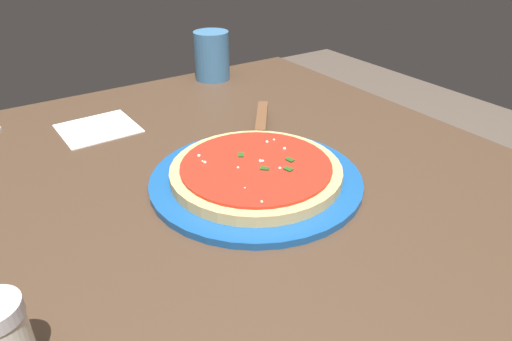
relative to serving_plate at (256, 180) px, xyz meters
name	(u,v)px	position (x,y,z in m)	size (l,w,h in m)	color
restaurant_table	(215,251)	(0.05, -0.05, -0.14)	(0.91, 0.91, 0.73)	black
serving_plate	(256,180)	(0.00, 0.00, 0.00)	(0.30, 0.30, 0.01)	#195199
pizza	(256,171)	(0.00, 0.00, 0.01)	(0.24, 0.24, 0.02)	#DBB26B
pizza_server	(261,129)	(-0.09, -0.12, 0.01)	(0.17, 0.20, 0.01)	silver
cup_tall_drink	(212,56)	(-0.17, -0.44, 0.05)	(0.08, 0.08, 0.11)	teal
napkin_folded_right	(98,128)	(0.13, -0.31, 0.00)	(0.13, 0.12, 0.00)	white
parmesan_shaker	(2,338)	(0.34, 0.14, 0.03)	(0.05, 0.05, 0.07)	silver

